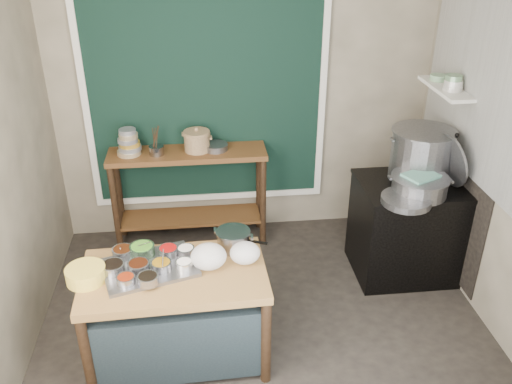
{
  "coord_description": "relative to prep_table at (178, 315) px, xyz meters",
  "views": [
    {
      "loc": [
        -0.43,
        -3.32,
        2.95
      ],
      "look_at": [
        -0.03,
        0.25,
        1.04
      ],
      "focal_mm": 38.0,
      "sensor_mm": 36.0,
      "label": 1
    }
  ],
  "objects": [
    {
      "name": "floor",
      "position": [
        0.65,
        0.3,
        -0.39
      ],
      "size": [
        3.5,
        3.0,
        0.02
      ],
      "primitive_type": "cube",
      "color": "#2D2922",
      "rests_on": "ground"
    },
    {
      "name": "back_wall",
      "position": [
        0.65,
        1.81,
        1.02
      ],
      "size": [
        3.5,
        0.02,
        2.8
      ],
      "primitive_type": "cube",
      "color": "gray",
      "rests_on": "floor"
    },
    {
      "name": "right_wall",
      "position": [
        2.41,
        0.3,
        1.02
      ],
      "size": [
        0.02,
        3.0,
        2.8
      ],
      "primitive_type": "cube",
      "color": "gray",
      "rests_on": "floor"
    },
    {
      "name": "curtain_panel",
      "position": [
        0.3,
        1.77,
        0.98
      ],
      "size": [
        2.1,
        0.02,
        1.9
      ],
      "primitive_type": "cube",
      "color": "black",
      "rests_on": "back_wall"
    },
    {
      "name": "curtain_frame",
      "position": [
        0.3,
        1.76,
        0.98
      ],
      "size": [
        2.22,
        0.03,
        2.02
      ],
      "primitive_type": null,
      "color": "beige",
      "rests_on": "back_wall"
    },
    {
      "name": "tile_panel",
      "position": [
        2.38,
        0.85,
        1.48
      ],
      "size": [
        0.02,
        1.7,
        1.7
      ],
      "primitive_type": "cube",
      "color": "#B2B2AA",
      "rests_on": "right_wall"
    },
    {
      "name": "soot_patch",
      "position": [
        2.39,
        0.95,
        0.32
      ],
      "size": [
        0.01,
        1.3,
        1.3
      ],
      "primitive_type": "cube",
      "color": "black",
      "rests_on": "right_wall"
    },
    {
      "name": "wall_shelf",
      "position": [
        2.28,
        1.15,
        1.23
      ],
      "size": [
        0.22,
        0.7,
        0.03
      ],
      "primitive_type": "cube",
      "color": "beige",
      "rests_on": "right_wall"
    },
    {
      "name": "prep_table",
      "position": [
        0.0,
        0.0,
        0.0
      ],
      "size": [
        1.27,
        0.76,
        0.75
      ],
      "primitive_type": "cube",
      "rotation": [
        0.0,
        0.0,
        0.03
      ],
      "color": "olive",
      "rests_on": "floor"
    },
    {
      "name": "back_counter",
      "position": [
        0.1,
        1.58,
        0.1
      ],
      "size": [
        1.45,
        0.4,
        0.95
      ],
      "primitive_type": "cube",
      "color": "#543318",
      "rests_on": "floor"
    },
    {
      "name": "stove_block",
      "position": [
        2.0,
        0.85,
        0.05
      ],
      "size": [
        0.9,
        0.68,
        0.85
      ],
      "primitive_type": "cube",
      "color": "black",
      "rests_on": "floor"
    },
    {
      "name": "stove_top",
      "position": [
        2.0,
        0.85,
        0.49
      ],
      "size": [
        0.92,
        0.69,
        0.03
      ],
      "primitive_type": "cube",
      "color": "black",
      "rests_on": "stove_block"
    },
    {
      "name": "condiment_tray",
      "position": [
        -0.17,
        0.06,
        0.39
      ],
      "size": [
        0.71,
        0.59,
        0.03
      ],
      "primitive_type": "cube",
      "rotation": [
        0.0,
        0.0,
        0.28
      ],
      "color": "gray",
      "rests_on": "prep_table"
    },
    {
      "name": "condiment_bowls",
      "position": [
        -0.19,
        0.07,
        0.43
      ],
      "size": [
        0.62,
        0.49,
        0.07
      ],
      "color": "gray",
      "rests_on": "condiment_tray"
    },
    {
      "name": "yellow_basin",
      "position": [
        -0.57,
        -0.03,
        0.43
      ],
      "size": [
        0.31,
        0.31,
        0.1
      ],
      "primitive_type": "cylinder",
      "rotation": [
        0.0,
        0.0,
        0.19
      ],
      "color": "gold",
      "rests_on": "prep_table"
    },
    {
      "name": "saucepan",
      "position": [
        0.42,
        0.25,
        0.44
      ],
      "size": [
        0.34,
        0.34,
        0.14
      ],
      "primitive_type": null,
      "rotation": [
        0.0,
        0.0,
        -0.42
      ],
      "color": "gray",
      "rests_on": "prep_table"
    },
    {
      "name": "plastic_bag_a",
      "position": [
        0.24,
        0.03,
        0.47
      ],
      "size": [
        0.28,
        0.25,
        0.18
      ],
      "primitive_type": "ellipsoid",
      "rotation": [
        0.0,
        0.0,
        0.16
      ],
      "color": "white",
      "rests_on": "prep_table"
    },
    {
      "name": "plastic_bag_b",
      "position": [
        0.49,
        0.06,
        0.45
      ],
      "size": [
        0.24,
        0.22,
        0.16
      ],
      "primitive_type": "ellipsoid",
      "rotation": [
        0.0,
        0.0,
        0.21
      ],
      "color": "white",
      "rests_on": "prep_table"
    },
    {
      "name": "bowl_stack",
      "position": [
        -0.42,
        1.57,
        0.68
      ],
      "size": [
        0.21,
        0.21,
        0.24
      ],
      "color": "tan",
      "rests_on": "back_counter"
    },
    {
      "name": "utensil_cup",
      "position": [
        -0.17,
        1.54,
        0.62
      ],
      "size": [
        0.18,
        0.18,
        0.08
      ],
      "primitive_type": "cylinder",
      "rotation": [
        0.0,
        0.0,
        -0.44
      ],
      "color": "gray",
      "rests_on": "back_counter"
    },
    {
      "name": "ceramic_crock",
      "position": [
        0.19,
        1.59,
        0.66
      ],
      "size": [
        0.33,
        0.33,
        0.17
      ],
      "primitive_type": null,
      "rotation": [
        0.0,
        0.0,
        -0.42
      ],
      "color": "#92794F",
      "rests_on": "back_counter"
    },
    {
      "name": "wide_bowl",
      "position": [
        0.36,
        1.59,
        0.6
      ],
      "size": [
        0.28,
        0.28,
        0.06
      ],
      "primitive_type": "cylinder",
      "rotation": [
        0.0,
        0.0,
        0.3
      ],
      "color": "gray",
      "rests_on": "back_counter"
    },
    {
      "name": "stock_pot",
      "position": [
        2.07,
        0.97,
        0.72
      ],
      "size": [
        0.58,
        0.58,
        0.43
      ],
      "primitive_type": null,
      "rotation": [
        0.0,
        0.0,
        0.05
      ],
      "color": "gray",
      "rests_on": "stove_top"
    },
    {
      "name": "pot_lid",
      "position": [
        2.25,
        0.8,
        0.73
      ],
      "size": [
        0.19,
        0.48,
        0.46
      ],
      "primitive_type": "cylinder",
      "rotation": [
        0.0,
        1.36,
        0.15
      ],
      "color": "gray",
      "rests_on": "stove_top"
    },
    {
      "name": "steamer",
      "position": [
        1.96,
        0.67,
        0.58
      ],
      "size": [
        0.57,
        0.57,
        0.15
      ],
      "primitive_type": null,
      "rotation": [
        0.0,
        0.0,
        -0.24
      ],
      "color": "gray",
      "rests_on": "stove_top"
    },
    {
      "name": "green_cloth",
      "position": [
        1.96,
        0.67,
        0.67
      ],
      "size": [
        0.32,
        0.29,
        0.02
      ],
      "primitive_type": "cube",
      "rotation": [
        0.0,
        0.0,
        0.45
      ],
      "color": "slate",
      "rests_on": "steamer"
    },
    {
      "name": "shallow_pan",
      "position": [
        1.8,
        0.53,
        0.53
      ],
      "size": [
        0.4,
        0.4,
        0.05
      ],
      "primitive_type": "cylinder",
      "rotation": [
        0.0,
        0.0,
        -0.02
      ],
      "color": "gray",
      "rests_on": "stove_top"
    },
    {
      "name": "shelf_bowl_stack",
      "position": [
        2.28,
        1.05,
        1.3
      ],
      "size": [
        0.16,
        0.16,
        0.12
      ],
      "color": "silver",
      "rests_on": "wall_shelf"
    },
    {
      "name": "shelf_bowl_green",
      "position": [
        2.28,
        1.33,
        1.26
      ],
      "size": [
        0.17,
        0.17,
        0.05
      ],
      "primitive_type": "cylinder",
      "rotation": [
        0.0,
        0.0,
        0.28
      ],
      "color": "gray",
      "rests_on": "wall_shelf"
    }
  ]
}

